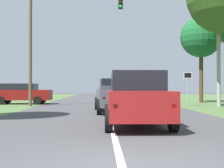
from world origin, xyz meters
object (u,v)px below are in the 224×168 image
(pickup_truck_lead, at_px, (116,95))
(utility_pole_right, at_px, (219,50))
(traffic_light, at_px, (55,28))
(crossing_suv_far, at_px, (21,93))
(red_suv_near, at_px, (136,98))
(keep_moving_sign, at_px, (188,83))
(extra_tree_1, at_px, (201,37))

(pickup_truck_lead, height_order, utility_pole_right, utility_pole_right)
(traffic_light, xyz_separation_m, crossing_suv_far, (-3.22, 2.99, -4.87))
(red_suv_near, bearing_deg, crossing_suv_far, 118.38)
(crossing_suv_far, bearing_deg, utility_pole_right, -14.37)
(pickup_truck_lead, relative_size, keep_moving_sign, 2.08)
(red_suv_near, height_order, utility_pole_right, utility_pole_right)
(utility_pole_right, bearing_deg, extra_tree_1, 84.66)
(traffic_light, xyz_separation_m, keep_moving_sign, (9.76, -0.58, -4.10))
(traffic_light, height_order, utility_pole_right, traffic_light)
(pickup_truck_lead, xyz_separation_m, keep_moving_sign, (5.49, 4.99, 0.70))
(red_suv_near, height_order, extra_tree_1, extra_tree_1)
(crossing_suv_far, height_order, utility_pole_right, utility_pole_right)
(pickup_truck_lead, bearing_deg, traffic_light, 127.50)
(extra_tree_1, bearing_deg, utility_pole_right, -95.34)
(red_suv_near, distance_m, crossing_suv_far, 16.72)
(keep_moving_sign, bearing_deg, extra_tree_1, 62.71)
(traffic_light, bearing_deg, pickup_truck_lead, -52.50)
(red_suv_near, bearing_deg, keep_moving_sign, 65.67)
(pickup_truck_lead, xyz_separation_m, traffic_light, (-4.28, 5.57, 4.80))
(keep_moving_sign, bearing_deg, crossing_suv_far, 164.64)
(traffic_light, relative_size, extra_tree_1, 1.13)
(keep_moving_sign, height_order, crossing_suv_far, keep_moving_sign)
(crossing_suv_far, bearing_deg, red_suv_near, -61.62)
(red_suv_near, xyz_separation_m, traffic_light, (-4.73, 11.72, 4.75))
(red_suv_near, distance_m, extra_tree_1, 18.75)
(keep_moving_sign, distance_m, crossing_suv_far, 13.49)
(crossing_suv_far, height_order, extra_tree_1, extra_tree_1)
(red_suv_near, relative_size, pickup_truck_lead, 0.88)
(utility_pole_right, bearing_deg, traffic_light, 175.72)
(keep_moving_sign, bearing_deg, traffic_light, 176.61)
(extra_tree_1, bearing_deg, red_suv_near, -115.29)
(utility_pole_right, bearing_deg, keep_moving_sign, 171.72)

